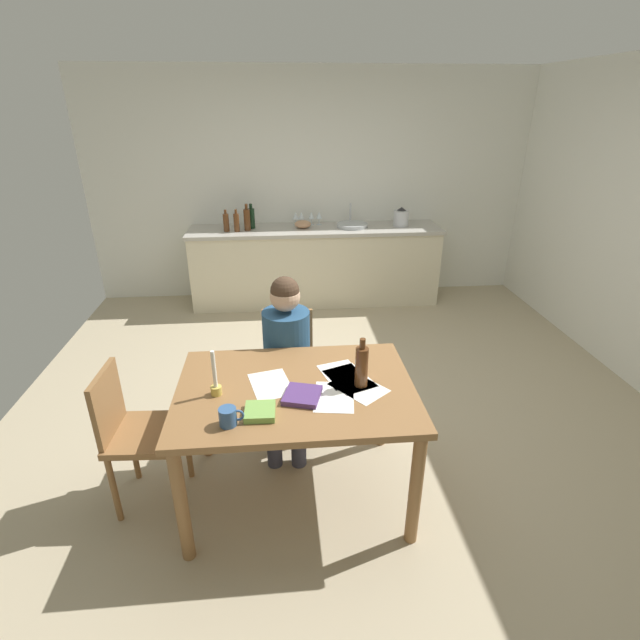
{
  "coord_description": "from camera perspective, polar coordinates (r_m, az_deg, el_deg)",
  "views": [
    {
      "loc": [
        -0.43,
        -3.14,
        2.21
      ],
      "look_at": [
        -0.17,
        -0.2,
        0.85
      ],
      "focal_mm": 26.51,
      "sensor_mm": 36.0,
      "label": 1
    }
  ],
  "objects": [
    {
      "name": "paper_envelope",
      "position": [
        2.58,
        1.72,
        -9.26
      ],
      "size": [
        0.25,
        0.32,
        0.0
      ],
      "primitive_type": "cube",
      "rotation": [
        0.0,
        0.0,
        -0.14
      ],
      "color": "white",
      "rests_on": "dining_table"
    },
    {
      "name": "stovetop_kettle",
      "position": [
        5.69,
        9.76,
        12.1
      ],
      "size": [
        0.18,
        0.18,
        0.22
      ],
      "color": "#B7BABF",
      "rests_on": "kitchen_counter"
    },
    {
      "name": "dining_table",
      "position": [
        2.72,
        -2.91,
        -9.95
      ],
      "size": [
        1.33,
        0.94,
        0.77
      ],
      "color": "olive",
      "rests_on": "ground"
    },
    {
      "name": "bottle_wine_red",
      "position": [
        5.47,
        -8.81,
        11.94
      ],
      "size": [
        0.07,
        0.07,
        0.3
      ],
      "color": "#593319",
      "rests_on": "kitchen_counter"
    },
    {
      "name": "bottle_vinegar",
      "position": [
        5.43,
        -10.05,
        11.55
      ],
      "size": [
        0.06,
        0.06,
        0.25
      ],
      "color": "#593319",
      "rests_on": "kitchen_counter"
    },
    {
      "name": "paper_letter",
      "position": [
        2.74,
        3.57,
        -7.06
      ],
      "size": [
        0.31,
        0.35,
        0.0
      ],
      "primitive_type": "cube",
      "rotation": [
        0.0,
        0.0,
        0.38
      ],
      "color": "white",
      "rests_on": "dining_table"
    },
    {
      "name": "chair_side_empty",
      "position": [
        2.97,
        -21.41,
        -12.33
      ],
      "size": [
        0.42,
        0.42,
        0.89
      ],
      "color": "olive",
      "rests_on": "ground"
    },
    {
      "name": "ground_plane",
      "position": [
        3.87,
        2.22,
        -10.45
      ],
      "size": [
        5.2,
        5.2,
        0.04
      ],
      "primitive_type": "cube",
      "color": "tan"
    },
    {
      "name": "person_seated",
      "position": [
        3.19,
        -4.09,
        -3.96
      ],
      "size": [
        0.34,
        0.61,
        1.19
      ],
      "color": "navy",
      "rests_on": "ground"
    },
    {
      "name": "wall_back",
      "position": [
        5.82,
        -0.89,
        15.74
      ],
      "size": [
        5.2,
        0.12,
        2.6
      ],
      "primitive_type": "cube",
      "color": "silver",
      "rests_on": "ground"
    },
    {
      "name": "paper_receipt",
      "position": [
        2.78,
        2.7,
        -6.58
      ],
      "size": [
        0.28,
        0.34,
        0.0
      ],
      "primitive_type": "cube",
      "rotation": [
        0.0,
        0.0,
        0.29
      ],
      "color": "white",
      "rests_on": "dining_table"
    },
    {
      "name": "wine_glass_back_right",
      "position": [
        5.66,
        -2.96,
        12.44
      ],
      "size": [
        0.07,
        0.07,
        0.15
      ],
      "color": "silver",
      "rests_on": "kitchen_counter"
    },
    {
      "name": "candlestick",
      "position": [
        2.62,
        -12.51,
        -7.4
      ],
      "size": [
        0.06,
        0.06,
        0.27
      ],
      "color": "gold",
      "rests_on": "dining_table"
    },
    {
      "name": "book_cookery",
      "position": [
        2.46,
        -7.26,
        -10.91
      ],
      "size": [
        0.16,
        0.17,
        0.03
      ],
      "primitive_type": "cube",
      "rotation": [
        0.0,
        0.0,
        -0.03
      ],
      "color": "#77A74B",
      "rests_on": "dining_table"
    },
    {
      "name": "sink_unit",
      "position": [
        5.6,
        3.89,
        11.38
      ],
      "size": [
        0.36,
        0.36,
        0.24
      ],
      "color": "#B2B7BC",
      "rests_on": "kitchen_counter"
    },
    {
      "name": "kitchen_counter",
      "position": [
        5.67,
        -0.56,
        6.67
      ],
      "size": [
        2.9,
        0.64,
        0.9
      ],
      "color": "beige",
      "rests_on": "ground"
    },
    {
      "name": "bottle_sauce",
      "position": [
        5.55,
        -8.29,
        12.09
      ],
      "size": [
        0.08,
        0.08,
        0.28
      ],
      "color": "black",
      "rests_on": "kitchen_counter"
    },
    {
      "name": "wine_glass_near_sink",
      "position": [
        5.67,
        -0.12,
        12.51
      ],
      "size": [
        0.07,
        0.07,
        0.15
      ],
      "color": "silver",
      "rests_on": "kitchen_counter"
    },
    {
      "name": "mixing_bowl",
      "position": [
        5.54,
        -2.09,
        11.49
      ],
      "size": [
        0.19,
        0.19,
        0.09
      ],
      "primitive_type": "ellipsoid",
      "color": "tan",
      "rests_on": "kitchen_counter"
    },
    {
      "name": "bottle_oil",
      "position": [
        5.46,
        -11.27,
        11.5
      ],
      "size": [
        0.06,
        0.06,
        0.24
      ],
      "color": "#593319",
      "rests_on": "kitchen_counter"
    },
    {
      "name": "paper_notice",
      "position": [
        2.7,
        -5.96,
        -7.74
      ],
      "size": [
        0.27,
        0.34,
        0.0
      ],
      "primitive_type": "cube",
      "rotation": [
        0.0,
        0.0,
        0.24
      ],
      "color": "white",
      "rests_on": "dining_table"
    },
    {
      "name": "book_magazine",
      "position": [
        2.57,
        -2.16,
        -9.08
      ],
      "size": [
        0.23,
        0.24,
        0.03
      ],
      "primitive_type": "cube",
      "rotation": [
        0.0,
        0.0,
        -0.28
      ],
      "color": "#513270",
      "rests_on": "dining_table"
    },
    {
      "name": "wine_glass_by_kettle",
      "position": [
        5.67,
        -1.06,
        12.49
      ],
      "size": [
        0.07,
        0.07,
        0.15
      ],
      "color": "silver",
      "rests_on": "kitchen_counter"
    },
    {
      "name": "wine_glass_back_left",
      "position": [
        5.66,
        -2.28,
        12.46
      ],
      "size": [
        0.07,
        0.07,
        0.15
      ],
      "color": "silver",
      "rests_on": "kitchen_counter"
    },
    {
      "name": "paper_bill",
      "position": [
        2.66,
        4.68,
        -8.12
      ],
      "size": [
        0.35,
        0.36,
        0.0
      ],
      "primitive_type": "cube",
      "rotation": [
        0.0,
        0.0,
        0.67
      ],
      "color": "white",
      "rests_on": "dining_table"
    },
    {
      "name": "wine_bottle_on_table",
      "position": [
        2.62,
        5.03,
        -5.58
      ],
      "size": [
        0.07,
        0.07,
        0.29
      ],
      "color": "#593319",
      "rests_on": "dining_table"
    },
    {
      "name": "coffee_mug",
      "position": [
        2.4,
        -10.99,
        -11.38
      ],
      "size": [
        0.12,
        0.09,
        0.09
      ],
      "color": "#33598C",
      "rests_on": "dining_table"
    },
    {
      "name": "chair_at_table",
      "position": [
        3.41,
        -3.91,
        -5.49
      ],
      "size": [
        0.43,
        0.43,
        0.88
      ],
      "color": "olive",
      "rests_on": "ground"
    }
  ]
}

